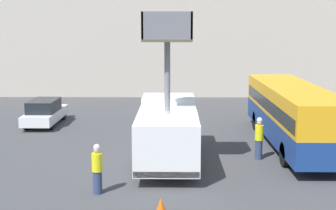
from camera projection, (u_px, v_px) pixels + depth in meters
ground_plane at (174, 165)px, 20.08m from camera, size 120.00×120.00×0.00m
building_backdrop_far at (174, 35)px, 43.24m from camera, size 44.00×10.00×10.12m
utility_truck at (168, 128)px, 20.31m from camera, size 2.48×7.05×6.44m
city_bus at (292, 111)px, 23.13m from camera, size 2.57×11.54×2.97m
road_worker_near_truck at (97, 169)px, 16.51m from camera, size 0.38×0.38×1.82m
road_worker_directing at (259, 138)px, 20.82m from camera, size 0.38×0.38×1.91m
traffic_cone_near_truck at (161, 208)px, 14.55m from camera, size 0.55×0.55×0.63m
parked_car_curbside at (45, 112)px, 28.19m from camera, size 1.72×4.69×1.54m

